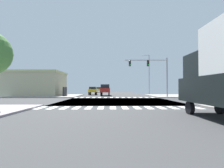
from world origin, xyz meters
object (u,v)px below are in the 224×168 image
Objects in this scene: street_lamp at (148,71)px; sedan_nearside_1 at (93,90)px; traffic_signal_mast at (151,68)px; sedan_crossing_3 at (99,89)px; bank_building at (24,84)px; pickup_leading_1 at (105,90)px.

street_lamp reaches higher than sedan_nearside_1.
sedan_nearside_1 is (-10.95, 10.89, -3.92)m from traffic_signal_mast.
sedan_crossing_3 is at bearing -90.00° from sedan_nearside_1.
street_lamp reaches higher than sedan_crossing_3.
bank_building is 4.00× the size of sedan_nearside_1.
bank_building is 4.00× the size of sedan_crossing_3.
street_lamp is 24.18m from sedan_crossing_3.
sedan_nearside_1 is 4.95m from pickup_leading_1.
street_lamp is at bearing 9.61° from bank_building.
sedan_nearside_1 is 20.09m from sedan_crossing_3.
traffic_signal_mast is at bearing 109.46° from sedan_crossing_3.
street_lamp is 0.55× the size of bank_building.
sedan_crossing_3 is at bearing -82.88° from pickup_leading_1.
bank_building is at bearing 165.05° from traffic_signal_mast.
traffic_signal_mast reaches higher than bank_building.
sedan_nearside_1 is at bearing 17.33° from bank_building.
sedan_crossing_3 is (-10.95, 30.99, -3.92)m from traffic_signal_mast.
pickup_leading_1 is at bearing 1.22° from bank_building.
sedan_nearside_1 is at bearing -178.90° from street_lamp.
sedan_crossing_3 is at bearing 109.46° from traffic_signal_mast.
street_lamp is 1.86× the size of pickup_leading_1.
traffic_signal_mast reaches higher than sedan_nearside_1.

